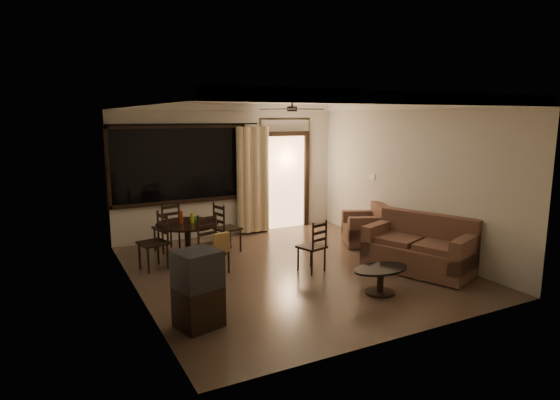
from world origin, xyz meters
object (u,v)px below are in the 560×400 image
dining_chair_west (154,253)px  tv_cabinet (198,289)px  dining_chair_north (167,237)px  armchair (367,228)px  side_chair (312,256)px  dining_table (188,231)px  dining_chair_south (214,255)px  sofa (421,249)px  dining_chair_east (227,237)px  coffee_table (380,276)px

dining_chair_west → tv_cabinet: bearing=-13.3°
dining_chair_west → dining_chair_north: (0.46, 0.96, 0.00)m
armchair → dining_chair_west: bearing=-162.4°
dining_chair_north → armchair: size_ratio=0.91×
armchair → side_chair: side_chair is taller
dining_chair_north → armchair: dining_chair_north is taller
dining_chair_north → dining_table: bearing=90.1°
tv_cabinet → dining_chair_south: bearing=50.0°
sofa → armchair: bearing=61.5°
dining_chair_east → dining_table: bearing=89.9°
armchair → dining_chair_south: bearing=-152.6°
dining_chair_west → tv_cabinet: tv_cabinet is taller
dining_chair_east → dining_chair_north: same height
dining_chair_west → sofa: dining_chair_west is taller
dining_table → tv_cabinet: bearing=-103.8°
dining_chair_west → dining_chair_south: size_ratio=1.00×
dining_chair_north → coffee_table: (2.19, -3.58, -0.03)m
dining_chair_west → coffee_table: (2.66, -2.63, -0.03)m
dining_chair_east → side_chair: 1.90m
dining_chair_west → dining_chair_south: (0.84, -0.65, 0.02)m
dining_chair_north → sofa: size_ratio=0.50×
dining_chair_east → sofa: 3.51m
sofa → coffee_table: size_ratio=2.18×
armchair → sofa: bearing=-73.7°
tv_cabinet → coffee_table: size_ratio=1.10×
dining_chair_north → tv_cabinet: (-0.47, -3.42, 0.20)m
dining_table → dining_chair_west: bearing=-163.5°
dining_table → dining_chair_east: dining_chair_east is taller
dining_table → armchair: 3.55m
sofa → dining_chair_south: bearing=133.2°
dining_chair_west → side_chair: dining_chair_west is taller
dining_chair_east → dining_chair_north: (-0.99, 0.58, 0.00)m
dining_chair_east → dining_chair_north: bearing=46.8°
coffee_table → dining_chair_east: bearing=111.8°
dining_table → dining_chair_west: size_ratio=1.15×
dining_chair_north → side_chair: 2.92m
tv_cabinet → armchair: 4.62m
sofa → coffee_table: 1.37m
dining_chair_south → tv_cabinet: (-0.85, -1.82, 0.18)m
tv_cabinet → sofa: tv_cabinet is taller
dining_table → dining_chair_south: dining_chair_south is taller
dining_chair_west → sofa: 4.45m
dining_chair_east → tv_cabinet: size_ratio=0.99×
side_chair → dining_chair_south: bearing=-40.4°
side_chair → armchair: bearing=-169.5°
dining_table → side_chair: dining_table is taller
dining_table → dining_chair_west: (-0.64, -0.19, -0.26)m
dining_chair_south → sofa: dining_chair_south is taller
dining_chair_west → tv_cabinet: size_ratio=0.99×
dining_chair_west → coffee_table: bearing=32.3°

